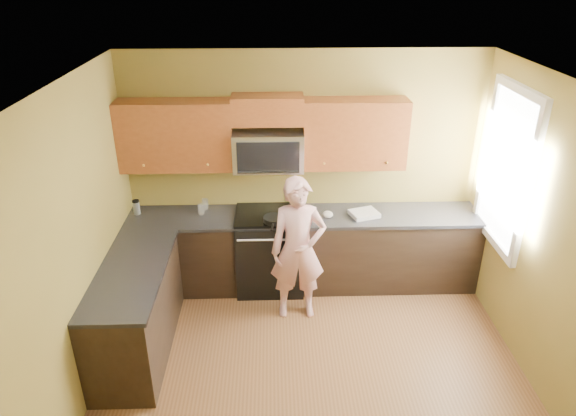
{
  "coord_description": "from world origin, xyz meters",
  "views": [
    {
      "loc": [
        -0.35,
        -3.53,
        3.54
      ],
      "look_at": [
        -0.2,
        1.3,
        1.2
      ],
      "focal_mm": 32.24,
      "sensor_mm": 36.0,
      "label": 1
    }
  ],
  "objects_px": {
    "frying_pan": "(275,221)",
    "butter_tub": "(295,218)",
    "stove": "(270,250)",
    "microwave": "(268,168)",
    "travel_mug": "(137,214)",
    "woman": "(298,250)"
  },
  "relations": [
    {
      "from": "frying_pan",
      "to": "butter_tub",
      "type": "relative_size",
      "value": 3.18
    },
    {
      "from": "stove",
      "to": "microwave",
      "type": "bearing_deg",
      "value": 90.0
    },
    {
      "from": "frying_pan",
      "to": "travel_mug",
      "type": "height_order",
      "value": "travel_mug"
    },
    {
      "from": "travel_mug",
      "to": "microwave",
      "type": "bearing_deg",
      "value": 0.85
    },
    {
      "from": "microwave",
      "to": "butter_tub",
      "type": "relative_size",
      "value": 5.57
    },
    {
      "from": "travel_mug",
      "to": "butter_tub",
      "type": "bearing_deg",
      "value": -5.39
    },
    {
      "from": "frying_pan",
      "to": "butter_tub",
      "type": "bearing_deg",
      "value": 36.09
    },
    {
      "from": "stove",
      "to": "butter_tub",
      "type": "distance_m",
      "value": 0.53
    },
    {
      "from": "microwave",
      "to": "butter_tub",
      "type": "height_order",
      "value": "microwave"
    },
    {
      "from": "butter_tub",
      "to": "stove",
      "type": "bearing_deg",
      "value": 167.09
    },
    {
      "from": "microwave",
      "to": "frying_pan",
      "type": "distance_m",
      "value": 0.59
    },
    {
      "from": "woman",
      "to": "frying_pan",
      "type": "xyz_separation_m",
      "value": [
        -0.24,
        0.36,
        0.15
      ]
    },
    {
      "from": "frying_pan",
      "to": "butter_tub",
      "type": "height_order",
      "value": "frying_pan"
    },
    {
      "from": "butter_tub",
      "to": "frying_pan",
      "type": "bearing_deg",
      "value": -151.76
    },
    {
      "from": "stove",
      "to": "butter_tub",
      "type": "bearing_deg",
      "value": -12.91
    },
    {
      "from": "microwave",
      "to": "travel_mug",
      "type": "distance_m",
      "value": 1.59
    },
    {
      "from": "woman",
      "to": "frying_pan",
      "type": "bearing_deg",
      "value": 121.63
    },
    {
      "from": "woman",
      "to": "travel_mug",
      "type": "bearing_deg",
      "value": 157.95
    },
    {
      "from": "woman",
      "to": "butter_tub",
      "type": "xyz_separation_m",
      "value": [
        -0.01,
        0.48,
        0.12
      ]
    },
    {
      "from": "stove",
      "to": "travel_mug",
      "type": "xyz_separation_m",
      "value": [
        -1.5,
        0.1,
        0.45
      ]
    },
    {
      "from": "woman",
      "to": "frying_pan",
      "type": "distance_m",
      "value": 0.46
    },
    {
      "from": "stove",
      "to": "microwave",
      "type": "relative_size",
      "value": 1.25
    }
  ]
}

